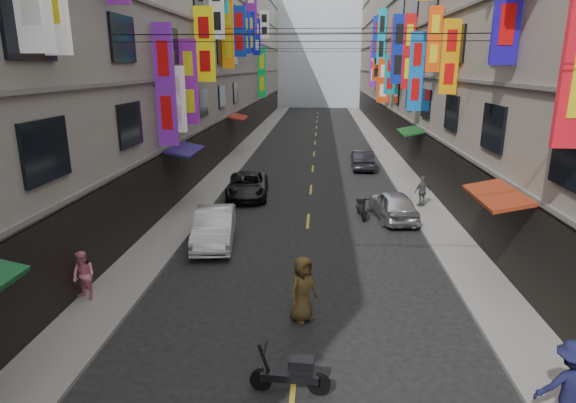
# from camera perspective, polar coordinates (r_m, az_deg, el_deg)

# --- Properties ---
(sidewalk_left) EXTENTS (2.00, 90.00, 0.12)m
(sidewalk_left) POSITION_cam_1_polar(r_m,az_deg,el_deg) (40.62, -5.43, 5.83)
(sidewalk_left) COLOR slate
(sidewalk_left) RESTS_ON ground
(sidewalk_right) EXTENTS (2.00, 90.00, 0.12)m
(sidewalk_right) POSITION_cam_1_polar(r_m,az_deg,el_deg) (40.47, 11.67, 5.54)
(sidewalk_right) COLOR slate
(sidewalk_right) RESTS_ON ground
(building_row_left) EXTENTS (10.14, 90.00, 19.00)m
(building_row_left) POSITION_cam_1_polar(r_m,az_deg,el_deg) (41.50, -14.44, 18.71)
(building_row_left) COLOR gray
(building_row_left) RESTS_ON ground
(building_row_right) EXTENTS (10.14, 90.00, 19.00)m
(building_row_right) POSITION_cam_1_polar(r_m,az_deg,el_deg) (41.20, 21.15, 18.20)
(building_row_right) COLOR gray
(building_row_right) RESTS_ON ground
(haze_block) EXTENTS (18.00, 8.00, 22.00)m
(haze_block) POSITION_cam_1_polar(r_m,az_deg,el_deg) (89.58, 3.74, 18.28)
(haze_block) COLOR silver
(haze_block) RESTS_ON ground
(shop_signage) EXTENTS (14.00, 55.00, 11.99)m
(shop_signage) POSITION_cam_1_polar(r_m,az_deg,el_deg) (33.00, 2.90, 19.46)
(shop_signage) COLOR blue
(shop_signage) RESTS_ON ground
(street_awnings) EXTENTS (13.99, 35.20, 0.41)m
(street_awnings) POSITION_cam_1_polar(r_m,az_deg,el_deg) (23.90, -0.43, 6.09)
(street_awnings) COLOR #155227
(street_awnings) RESTS_ON ground
(overhead_cables) EXTENTS (14.00, 38.04, 1.24)m
(overhead_cables) POSITION_cam_1_polar(r_m,az_deg,el_deg) (27.55, 2.97, 19.45)
(overhead_cables) COLOR black
(overhead_cables) RESTS_ON ground
(lane_markings) EXTENTS (0.12, 80.20, 0.01)m
(lane_markings) POSITION_cam_1_polar(r_m,az_deg,el_deg) (37.16, 3.03, 4.87)
(lane_markings) COLOR gold
(lane_markings) RESTS_ON ground
(scooter_crossing) EXTENTS (1.80, 0.50, 1.14)m
(scooter_crossing) POSITION_cam_1_polar(r_m,az_deg,el_deg) (11.30, 0.38, -19.82)
(scooter_crossing) COLOR black
(scooter_crossing) RESTS_ON ground
(scooter_far_right) EXTENTS (0.53, 1.80, 1.14)m
(scooter_far_right) POSITION_cam_1_polar(r_m,az_deg,el_deg) (23.33, 8.70, -0.79)
(scooter_far_right) COLOR black
(scooter_far_right) RESTS_ON ground
(car_left_mid) EXTENTS (2.07, 4.53, 1.44)m
(car_left_mid) POSITION_cam_1_polar(r_m,az_deg,el_deg) (19.78, -8.73, -2.98)
(car_left_mid) COLOR silver
(car_left_mid) RESTS_ON ground
(car_left_far) EXTENTS (2.57, 4.87, 1.31)m
(car_left_far) POSITION_cam_1_polar(r_m,az_deg,el_deg) (26.70, -4.82, 1.92)
(car_left_far) COLOR black
(car_left_far) RESTS_ON ground
(car_right_mid) EXTENTS (2.13, 4.27, 1.40)m
(car_right_mid) POSITION_cam_1_polar(r_m,az_deg,el_deg) (23.24, 12.36, -0.39)
(car_right_mid) COLOR silver
(car_right_mid) RESTS_ON ground
(car_right_far) EXTENTS (1.44, 4.09, 1.35)m
(car_right_far) POSITION_cam_1_polar(r_m,az_deg,el_deg) (34.37, 8.78, 4.94)
(car_right_far) COLOR #27262E
(car_right_far) RESTS_ON ground
(pedestrian_lfar) EXTENTS (0.88, 0.75, 1.54)m
(pedestrian_lfar) POSITION_cam_1_polar(r_m,az_deg,el_deg) (15.99, -23.06, -8.10)
(pedestrian_lfar) COLOR pink
(pedestrian_lfar) RESTS_ON sidewalk_left
(pedestrian_rnear) EXTENTS (1.28, 0.70, 1.93)m
(pedestrian_rnear) POSITION_cam_1_polar(r_m,az_deg,el_deg) (11.28, 30.50, -18.40)
(pedestrian_rnear) COLOR #16183E
(pedestrian_rnear) RESTS_ON sidewalk_right
(pedestrian_rfar) EXTENTS (1.05, 0.87, 1.57)m
(pedestrian_rfar) POSITION_cam_1_polar(r_m,az_deg,el_deg) (25.29, 15.64, 1.18)
(pedestrian_rfar) COLOR #535355
(pedestrian_rfar) RESTS_ON sidewalk_right
(pedestrian_crossing) EXTENTS (1.11, 1.12, 1.91)m
(pedestrian_crossing) POSITION_cam_1_polar(r_m,az_deg,el_deg) (13.78, 1.75, -10.33)
(pedestrian_crossing) COLOR #4F3D1F
(pedestrian_crossing) RESTS_ON ground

